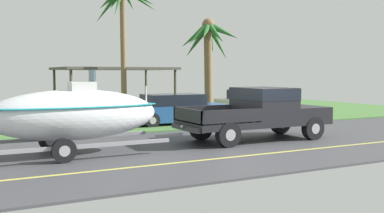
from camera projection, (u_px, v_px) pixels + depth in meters
ground at (152, 120)px, 22.29m from camera, size 36.00×22.00×0.11m
pickup_truck_towing at (263, 110)px, 15.74m from camera, size 5.53×2.08×1.82m
boat_on_trailer at (73, 114)px, 12.70m from camera, size 6.15×2.22×2.41m
parked_sedan_near at (177, 110)px, 20.34m from camera, size 4.69×1.81×1.38m
parked_sedan_far at (257, 102)px, 25.61m from camera, size 4.69×1.93×1.38m
carport_awning at (113, 70)px, 25.63m from camera, size 6.25×4.89×2.64m
palm_tree_near_left at (123, 10)px, 22.42m from camera, size 3.14×3.07×6.80m
palm_tree_mid at (208, 43)px, 22.86m from camera, size 2.99×2.90×5.10m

